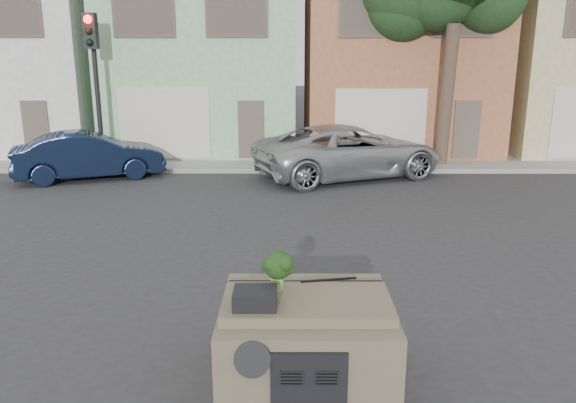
{
  "coord_description": "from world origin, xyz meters",
  "views": [
    {
      "loc": [
        -0.2,
        -9.04,
        3.83
      ],
      "look_at": [
        -0.23,
        0.5,
        1.3
      ],
      "focal_mm": 35.0,
      "sensor_mm": 36.0,
      "label": 1
    }
  ],
  "objects_px": {
    "navy_sedan": "(91,179)",
    "traffic_signal": "(97,94)",
    "silver_pickup": "(349,177)",
    "broccoli": "(278,271)"
  },
  "relations": [
    {
      "from": "navy_sedan",
      "to": "broccoli",
      "type": "relative_size",
      "value": 9.26
    },
    {
      "from": "traffic_signal",
      "to": "navy_sedan",
      "type": "bearing_deg",
      "value": -87.75
    },
    {
      "from": "navy_sedan",
      "to": "silver_pickup",
      "type": "height_order",
      "value": "silver_pickup"
    },
    {
      "from": "silver_pickup",
      "to": "traffic_signal",
      "type": "xyz_separation_m",
      "value": [
        -8.19,
        1.05,
        2.55
      ]
    },
    {
      "from": "traffic_signal",
      "to": "broccoli",
      "type": "xyz_separation_m",
      "value": [
        6.16,
        -12.41,
        -1.19
      ]
    },
    {
      "from": "navy_sedan",
      "to": "traffic_signal",
      "type": "bearing_deg",
      "value": -19.54
    },
    {
      "from": "silver_pickup",
      "to": "traffic_signal",
      "type": "bearing_deg",
      "value": 60.08
    },
    {
      "from": "silver_pickup",
      "to": "broccoli",
      "type": "distance_m",
      "value": 11.62
    },
    {
      "from": "silver_pickup",
      "to": "broccoli",
      "type": "bearing_deg",
      "value": 147.27
    },
    {
      "from": "navy_sedan",
      "to": "silver_pickup",
      "type": "bearing_deg",
      "value": -110.07
    }
  ]
}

